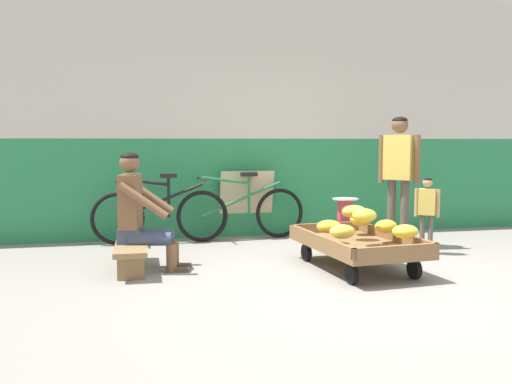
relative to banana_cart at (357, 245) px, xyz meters
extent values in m
plane|color=gray|center=(-0.26, -0.77, -0.24)|extent=(80.00, 80.00, 0.00)
cube|color=#287F4C|center=(-0.26, 2.26, 0.40)|extent=(16.00, 0.30, 1.28)
cube|color=beige|center=(-0.26, 2.26, 2.01)|extent=(16.00, 0.30, 1.94)
cube|color=brown|center=(0.00, 0.00, -0.01)|extent=(0.98, 1.52, 0.05)
cube|color=brown|center=(-0.40, -0.04, 0.07)|extent=(0.18, 1.44, 0.10)
cube|color=brown|center=(0.40, 0.04, 0.07)|extent=(0.18, 1.44, 0.10)
cube|color=brown|center=(-0.07, 0.70, 0.07)|extent=(0.84, 0.12, 0.10)
cube|color=brown|center=(0.07, -0.70, 0.07)|extent=(0.84, 0.12, 0.10)
cylinder|color=black|center=(-0.36, 0.47, -0.15)|extent=(0.07, 0.18, 0.18)
cylinder|color=black|center=(0.26, 0.53, -0.15)|extent=(0.07, 0.18, 0.18)
cylinder|color=black|center=(-0.26, -0.53, -0.15)|extent=(0.07, 0.18, 0.18)
cylinder|color=black|center=(0.36, -0.47, -0.15)|extent=(0.07, 0.18, 0.18)
ellipsoid|color=gold|center=(0.22, 0.43, 0.18)|extent=(0.24, 0.19, 0.13)
ellipsoid|color=gold|center=(0.27, -0.07, 0.18)|extent=(0.29, 0.25, 0.13)
ellipsoid|color=gold|center=(-0.27, 0.04, 0.18)|extent=(0.28, 0.24, 0.13)
ellipsoid|color=yellow|center=(0.30, -0.40, 0.18)|extent=(0.27, 0.22, 0.13)
ellipsoid|color=gold|center=(-0.26, -0.28, 0.18)|extent=(0.24, 0.18, 0.13)
ellipsoid|color=gold|center=(0.03, 0.15, 0.31)|extent=(0.26, 0.21, 0.13)
ellipsoid|color=yellow|center=(0.01, -0.15, 0.31)|extent=(0.26, 0.20, 0.13)
cube|color=olive|center=(-2.15, 0.44, 0.00)|extent=(0.31, 1.10, 0.05)
cube|color=olive|center=(-2.14, 0.83, -0.13)|extent=(0.24, 0.08, 0.22)
cube|color=olive|center=(-2.15, 0.06, -0.13)|extent=(0.24, 0.08, 0.22)
cylinder|color=brown|center=(-1.74, 0.45, -0.11)|extent=(0.10, 0.10, 0.27)
cube|color=#4C3D2D|center=(-1.68, 0.44, -0.22)|extent=(0.23, 0.13, 0.04)
cylinder|color=#38425B|center=(-1.93, 0.49, 0.08)|extent=(0.42, 0.21, 0.13)
cylinder|color=brown|center=(-1.77, 0.27, -0.11)|extent=(0.10, 0.10, 0.27)
cube|color=#4C3D2D|center=(-1.71, 0.26, -0.22)|extent=(0.23, 0.13, 0.04)
cylinder|color=#38425B|center=(-1.97, 0.31, 0.08)|extent=(0.42, 0.21, 0.13)
cube|color=#38425B|center=(-2.15, 0.44, 0.10)|extent=(0.27, 0.32, 0.14)
cube|color=brown|center=(-2.15, 0.44, 0.43)|extent=(0.24, 0.35, 0.52)
cylinder|color=brown|center=(-1.95, 0.61, 0.46)|extent=(0.48, 0.17, 0.36)
cylinder|color=brown|center=(-2.03, 0.21, 0.46)|extent=(0.48, 0.17, 0.36)
sphere|color=brown|center=(-2.15, 0.44, 0.80)|extent=(0.19, 0.19, 0.19)
ellipsoid|color=black|center=(-2.15, 0.44, 0.86)|extent=(0.17, 0.17, 0.09)
cube|color=gold|center=(0.27, 1.00, -0.09)|extent=(0.36, 0.28, 0.30)
cylinder|color=#28282D|center=(0.27, 1.00, 0.07)|extent=(0.20, 0.20, 0.03)
cube|color=#C6384C|center=(0.27, 1.00, 0.21)|extent=(0.16, 0.10, 0.24)
cylinder|color=white|center=(0.27, 0.94, 0.21)|extent=(0.13, 0.01, 0.13)
cylinder|color=#B2B5BA|center=(0.27, 1.00, 0.34)|extent=(0.30, 0.30, 0.01)
torus|color=black|center=(-2.31, 1.81, 0.08)|extent=(0.64, 0.05, 0.64)
torus|color=black|center=(-1.29, 1.81, 0.08)|extent=(0.64, 0.05, 0.64)
cylinder|color=black|center=(-1.80, 1.81, 0.28)|extent=(1.03, 0.04, 0.43)
cylinder|color=black|center=(-1.70, 1.81, 0.32)|extent=(0.04, 0.04, 0.48)
cylinder|color=black|center=(-2.01, 1.81, 0.52)|extent=(0.61, 0.04, 0.12)
cube|color=black|center=(-1.70, 1.81, 0.59)|extent=(0.20, 0.10, 0.05)
cylinder|color=black|center=(-2.31, 1.81, 0.54)|extent=(0.03, 0.48, 0.03)
torus|color=black|center=(-1.29, 1.83, 0.08)|extent=(0.64, 0.10, 0.64)
torus|color=black|center=(-0.28, 1.91, 0.08)|extent=(0.64, 0.10, 0.64)
cylinder|color=#236B3D|center=(-0.78, 1.87, 0.28)|extent=(1.03, 0.12, 0.43)
cylinder|color=#236B3D|center=(-0.68, 1.88, 0.32)|extent=(0.04, 0.04, 0.48)
cylinder|color=#236B3D|center=(-0.99, 1.85, 0.52)|extent=(0.62, 0.08, 0.12)
cube|color=black|center=(-0.68, 1.88, 0.59)|extent=(0.21, 0.12, 0.05)
cylinder|color=black|center=(-1.29, 1.83, 0.54)|extent=(0.07, 0.48, 0.03)
cube|color=#C6B289|center=(-0.68, 2.08, 0.19)|extent=(0.70, 0.27, 0.87)
cylinder|color=brown|center=(0.97, 0.91, 0.16)|extent=(0.10, 0.10, 0.80)
cylinder|color=brown|center=(0.86, 1.03, 0.16)|extent=(0.10, 0.10, 0.80)
cube|color=gold|center=(0.91, 0.97, 0.82)|extent=(0.37, 0.37, 0.52)
cylinder|color=brown|center=(1.06, 0.82, 0.80)|extent=(0.07, 0.07, 0.56)
cylinder|color=brown|center=(0.76, 1.12, 0.80)|extent=(0.07, 0.07, 0.56)
sphere|color=brown|center=(0.91, 0.97, 1.19)|extent=(0.19, 0.19, 0.19)
ellipsoid|color=black|center=(0.91, 0.97, 1.25)|extent=(0.17, 0.17, 0.09)
cylinder|color=brown|center=(1.07, 0.49, -0.02)|extent=(0.06, 0.06, 0.44)
cylinder|color=brown|center=(1.00, 0.54, -0.02)|extent=(0.06, 0.06, 0.44)
cube|color=gold|center=(1.03, 0.52, 0.34)|extent=(0.21, 0.19, 0.29)
cylinder|color=tan|center=(1.13, 0.45, 0.33)|extent=(0.04, 0.04, 0.31)
cylinder|color=tan|center=(0.94, 0.59, 0.33)|extent=(0.04, 0.04, 0.31)
sphere|color=tan|center=(1.03, 0.52, 0.56)|extent=(0.10, 0.10, 0.10)
ellipsoid|color=black|center=(1.03, 0.52, 0.59)|extent=(0.10, 0.10, 0.05)
cube|color=green|center=(0.18, 0.59, -0.12)|extent=(0.18, 0.12, 0.24)
camera|label=1|loc=(-2.10, -5.03, 1.01)|focal=39.20mm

